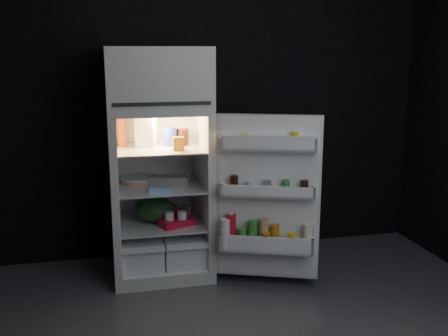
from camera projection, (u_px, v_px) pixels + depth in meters
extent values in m
cube|color=black|center=(196.00, 99.00, 4.44)|extent=(4.00, 0.00, 2.70)
cube|color=silver|center=(162.00, 265.00, 4.25)|extent=(0.76, 0.70, 0.10)
cube|color=silver|center=(114.00, 190.00, 4.04)|extent=(0.05, 0.70, 1.20)
cube|color=silver|center=(204.00, 185.00, 4.19)|extent=(0.05, 0.70, 1.20)
cube|color=white|center=(155.00, 178.00, 4.42)|extent=(0.66, 0.05, 1.20)
cube|color=silver|center=(157.00, 107.00, 3.98)|extent=(0.76, 0.70, 0.06)
cube|color=silver|center=(157.00, 75.00, 3.93)|extent=(0.76, 0.70, 0.42)
cube|color=black|center=(163.00, 104.00, 3.63)|extent=(0.68, 0.01, 0.02)
cube|color=white|center=(118.00, 191.00, 4.02)|extent=(0.01, 0.65, 1.20)
cube|color=white|center=(201.00, 186.00, 4.16)|extent=(0.01, 0.65, 1.20)
cube|color=white|center=(158.00, 112.00, 3.96)|extent=(0.66, 0.65, 0.01)
cube|color=white|center=(162.00, 260.00, 4.22)|extent=(0.66, 0.65, 0.01)
cube|color=white|center=(159.00, 148.00, 4.02)|extent=(0.65, 0.63, 0.01)
cube|color=white|center=(160.00, 186.00, 4.09)|extent=(0.65, 0.63, 0.01)
cube|color=white|center=(161.00, 222.00, 4.15)|extent=(0.65, 0.63, 0.01)
cube|color=white|center=(141.00, 247.00, 4.18)|extent=(0.32, 0.59, 0.22)
cube|color=white|center=(182.00, 244.00, 4.25)|extent=(0.32, 0.59, 0.22)
cube|color=white|center=(144.00, 251.00, 3.85)|extent=(0.32, 0.02, 0.03)
cube|color=white|center=(188.00, 247.00, 3.92)|extent=(0.32, 0.02, 0.03)
cube|color=#FFE5B2|center=(159.00, 116.00, 3.92)|extent=(0.14, 0.14, 0.02)
cube|color=silver|center=(268.00, 197.00, 3.84)|extent=(0.73, 0.32, 1.22)
cube|color=white|center=(268.00, 198.00, 3.81)|extent=(0.67, 0.27, 1.18)
cube|color=white|center=(268.00, 149.00, 3.69)|extent=(0.67, 0.33, 0.02)
cube|color=white|center=(268.00, 145.00, 3.65)|extent=(0.64, 0.26, 0.10)
cube|color=white|center=(316.00, 145.00, 3.63)|extent=(0.05, 0.09, 0.10)
cube|color=white|center=(222.00, 143.00, 3.73)|extent=(0.05, 0.09, 0.10)
cube|color=white|center=(267.00, 195.00, 3.76)|extent=(0.67, 0.34, 0.02)
cube|color=white|center=(267.00, 192.00, 3.71)|extent=(0.64, 0.26, 0.09)
cube|color=white|center=(314.00, 193.00, 3.70)|extent=(0.05, 0.10, 0.09)
cube|color=white|center=(222.00, 189.00, 3.79)|extent=(0.05, 0.10, 0.09)
cube|color=white|center=(266.00, 250.00, 3.82)|extent=(0.68, 0.38, 0.02)
cube|color=white|center=(266.00, 246.00, 3.75)|extent=(0.64, 0.26, 0.13)
cube|color=white|center=(312.00, 245.00, 3.77)|extent=(0.07, 0.14, 0.13)
cube|color=white|center=(222.00, 240.00, 3.86)|extent=(0.07, 0.14, 0.13)
cube|color=white|center=(269.00, 137.00, 3.67)|extent=(0.65, 0.32, 0.02)
cylinder|color=yellow|center=(294.00, 141.00, 3.65)|extent=(0.07, 0.07, 0.12)
cylinder|color=silver|center=(274.00, 142.00, 3.67)|extent=(0.08, 0.08, 0.08)
cylinder|color=yellow|center=(243.00, 141.00, 3.70)|extent=(0.08, 0.08, 0.09)
cylinder|color=black|center=(304.00, 188.00, 3.71)|extent=(0.07, 0.07, 0.11)
cylinder|color=#338C33|center=(286.00, 187.00, 3.72)|extent=(0.07, 0.07, 0.11)
cylinder|color=silver|center=(268.00, 187.00, 3.74)|extent=(0.07, 0.07, 0.11)
cylinder|color=#93BCE4|center=(251.00, 188.00, 3.76)|extent=(0.08, 0.08, 0.09)
cylinder|color=black|center=(234.00, 184.00, 3.77)|extent=(0.07, 0.07, 0.13)
cylinder|color=#FAE9CC|center=(308.00, 238.00, 3.76)|extent=(0.10, 0.10, 0.20)
cylinder|color=#C17716|center=(275.00, 237.00, 3.79)|extent=(0.08, 0.08, 0.18)
cylinder|color=tan|center=(264.00, 234.00, 3.80)|extent=(0.09, 0.09, 0.22)
cylinder|color=#338C33|center=(253.00, 234.00, 3.81)|extent=(0.09, 0.09, 0.21)
cylinder|color=#338C33|center=(242.00, 238.00, 3.83)|extent=(0.08, 0.08, 0.14)
cylinder|color=red|center=(231.00, 231.00, 3.83)|extent=(0.09, 0.09, 0.25)
cylinder|color=yellow|center=(291.00, 242.00, 3.74)|extent=(0.07, 0.07, 0.14)
cylinder|color=#C17716|center=(266.00, 241.00, 3.77)|extent=(0.08, 0.08, 0.14)
cylinder|color=silver|center=(247.00, 243.00, 3.79)|extent=(0.08, 0.08, 0.10)
cylinder|color=white|center=(225.00, 234.00, 3.80)|extent=(0.09, 0.09, 0.22)
cylinder|color=white|center=(231.00, 215.00, 3.81)|extent=(0.05, 0.05, 0.02)
cube|color=white|center=(146.00, 131.00, 4.02)|extent=(0.18, 0.18, 0.24)
cylinder|color=#1F36AD|center=(170.00, 137.00, 4.08)|extent=(0.11, 0.11, 0.14)
cylinder|color=black|center=(183.00, 137.00, 4.10)|extent=(0.11, 0.11, 0.13)
cylinder|color=#C14E1E|center=(121.00, 132.00, 4.04)|extent=(0.10, 0.10, 0.22)
cube|color=#C17716|center=(178.00, 144.00, 3.88)|extent=(0.08, 0.06, 0.10)
cube|color=gray|center=(168.00, 181.00, 4.08)|extent=(0.33, 0.19, 0.07)
cylinder|color=tan|center=(140.00, 180.00, 4.16)|extent=(0.32, 0.32, 0.04)
cube|color=#93BCE4|center=(161.00, 190.00, 3.87)|extent=(0.18, 0.13, 0.04)
cube|color=#FAE9CC|center=(183.00, 177.00, 4.25)|extent=(0.13, 0.12, 0.05)
ellipsoid|color=#193815|center=(155.00, 210.00, 4.14)|extent=(0.37, 0.33, 0.20)
cube|color=red|center=(177.00, 222.00, 4.06)|extent=(0.30, 0.24, 0.05)
cylinder|color=red|center=(174.00, 210.00, 4.30)|extent=(0.07, 0.07, 0.09)
cylinder|color=silver|center=(188.00, 211.00, 4.29)|extent=(0.09, 0.09, 0.09)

